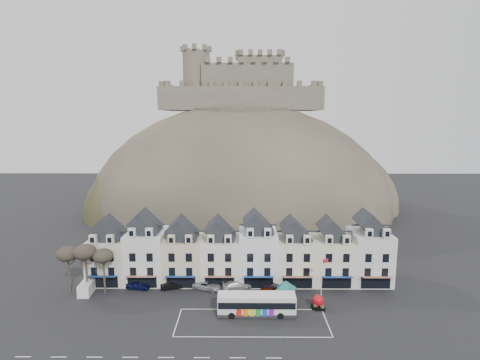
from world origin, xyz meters
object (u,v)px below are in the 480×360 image
car_white (237,285)px  car_navy (138,285)px  bus (257,303)px  flagpole (322,277)px  white_van (87,287)px  car_charcoal (274,288)px  car_black (171,286)px  car_silver (207,285)px  car_maroon (268,292)px  red_buoy (318,302)px  bus_shelter (286,286)px

car_white → car_navy: bearing=76.2°
bus → flagpole: bearing=20.0°
white_van → car_charcoal: white_van is taller
flagpole → car_navy: bearing=171.5°
car_black → car_silver: (6.29, 0.00, 0.10)m
car_white → car_maroon: size_ratio=1.25×
bus → car_charcoal: bearing=66.9°
red_buoy → car_white: bearing=152.8°
bus → car_navy: bus is taller
bus → car_white: (-3.12, 8.53, -1.06)m
red_buoy → bus_shelter: bearing=161.2°
bus → car_silver: 11.97m
white_van → car_white: bearing=-0.4°
red_buoy → flagpole: (0.95, 1.96, 3.21)m
flagpole → car_black: flagpole is taller
flagpole → car_white: bearing=161.4°
bus_shelter → white_van: size_ratio=1.29×
car_maroon → car_charcoal: car_maroon is taller
car_black → car_white: size_ratio=0.70×
flagpole → red_buoy: bearing=-115.9°
flagpole → car_maroon: 9.60m
car_navy → car_maroon: car_maroon is taller
car_white → bus: bearing=-173.7°
white_van → car_charcoal: 32.11m
white_van → car_black: bearing=2.5°
flagpole → car_charcoal: size_ratio=1.98×
red_buoy → car_silver: size_ratio=0.44×
red_buoy → car_silver: 19.25m
bus → car_charcoal: size_ratio=3.06×
car_maroon → bus_shelter: bearing=-156.1°
red_buoy → car_navy: red_buoy is taller
car_black → car_maroon: 16.88m
car_navy → bus_shelter: bearing=-91.6°
red_buoy → car_silver: bearing=159.9°
bus → car_navy: size_ratio=2.79×
white_van → car_maroon: bearing=-5.7°
bus_shelter → car_black: 20.20m
red_buoy → car_black: (-24.36, 6.61, -0.52)m
car_navy → car_white: (17.31, 0.00, 0.06)m
car_black → car_white: car_white is taller
bus_shelter → red_buoy: bearing=-0.9°
car_navy → car_charcoal: 23.78m
flagpole → white_van: 39.72m
bus → car_white: bearing=110.3°
car_navy → car_black: bearing=-80.6°
red_buoy → car_navy: size_ratio=0.53×
bus_shelter → car_silver: bus_shelter is taller
bus_shelter → flagpole: (5.87, 0.28, 1.33)m
car_silver → bus_shelter: bearing=-92.9°
car_maroon → white_van: bearing=63.8°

